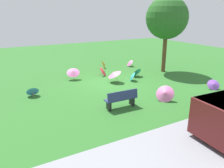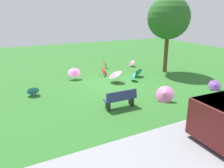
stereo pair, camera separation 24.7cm
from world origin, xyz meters
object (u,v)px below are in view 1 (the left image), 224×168
park_bench (121,99)px  shade_tree (167,18)px  parasol_teal_1 (132,76)px  parasol_pink_1 (165,93)px  parasol_pink_0 (73,72)px  parasol_red_1 (104,71)px  parasol_orange_0 (104,64)px  parasol_blue_0 (32,91)px  parasol_purple_0 (214,84)px  parasol_pink_2 (129,63)px  parasol_pink_3 (114,73)px  parasol_teal_0 (136,72)px

park_bench → shade_tree: 8.58m
parasol_teal_1 → parasol_pink_1: bearing=82.0°
parasol_pink_0 → parasol_red_1: (-2.26, 0.12, -0.23)m
parasol_orange_0 → parasol_blue_0: parasol_orange_0 is taller
parasol_pink_0 → parasol_pink_1: bearing=115.1°
parasol_purple_0 → parasol_orange_0: bearing=-67.6°
parasol_pink_0 → parasol_pink_2: (-5.54, -1.43, -0.25)m
parasol_pink_3 → shade_tree: bearing=-172.8°
parasol_pink_3 → parasol_blue_0: bearing=-0.1°
parasol_pink_2 → parasol_teal_0: (1.31, 2.84, 0.03)m
park_bench → parasol_pink_3: (-1.73, -3.74, 0.14)m
parasol_blue_0 → parasol_pink_3: parasol_pink_3 is taller
parasol_pink_2 → shade_tree: bearing=116.7°
parasol_pink_1 → parasol_teal_1: parasol_pink_1 is taller
shade_tree → parasol_teal_1: (3.56, 0.88, -3.69)m
parasol_pink_2 → parasol_teal_0: bearing=65.2°
parasol_pink_3 → parasol_red_1: bearing=-94.6°
parasol_orange_0 → parasol_red_1: size_ratio=0.86×
parasol_pink_1 → parasol_purple_0: bearing=179.4°
parasol_red_1 → parasol_teal_0: (-1.96, 1.29, 0.01)m
parasol_red_1 → parasol_pink_3: size_ratio=0.75×
parasol_pink_2 → park_bench: bearing=53.8°
parasol_purple_0 → parasol_teal_1: bearing=-49.7°
parasol_teal_1 → parasol_orange_0: bearing=-90.2°
parasol_teal_0 → parasol_purple_0: bearing=117.4°
shade_tree → parasol_teal_0: bearing=3.1°
park_bench → parasol_pink_0: bearing=-86.0°
parasol_purple_0 → parasol_teal_1: (3.28, -3.86, 0.00)m
parasol_orange_0 → parasol_pink_3: 3.97m
parasol_pink_3 → parasol_pink_1: bearing=99.4°
parasol_red_1 → parasol_teal_0: size_ratio=1.03×
parasol_red_1 → parasol_blue_0: bearing=18.2°
parasol_red_1 → parasol_teal_1: (-1.07, 2.03, -0.02)m
parasol_pink_0 → parasol_blue_0: size_ratio=1.59×
shade_tree → parasol_pink_2: size_ratio=7.82×
park_bench → parasol_pink_3: size_ratio=1.43×
parasol_purple_0 → parasol_pink_2: bearing=-81.8°
shade_tree → parasol_purple_0: 6.02m
shade_tree → parasol_pink_3: size_ratio=4.92×
parasol_blue_0 → parasol_teal_0: size_ratio=0.83×
park_bench → parasol_teal_0: size_ratio=1.95×
parasol_orange_0 → parasol_purple_0: 8.55m
parasol_red_1 → parasol_pink_3: bearing=85.4°
parasol_blue_0 → parasol_red_1: bearing=-161.8°
parasol_orange_0 → parasol_teal_0: bearing=104.8°
parasol_pink_0 → parasol_purple_0: (-6.61, 6.01, -0.25)m
parasol_purple_0 → parasol_red_1: 7.32m
parasol_teal_0 → parasol_pink_3: parasol_pink_3 is taller
parasol_pink_2 → parasol_teal_1: bearing=58.3°
shade_tree → parasol_purple_0: (0.28, 4.74, -3.69)m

